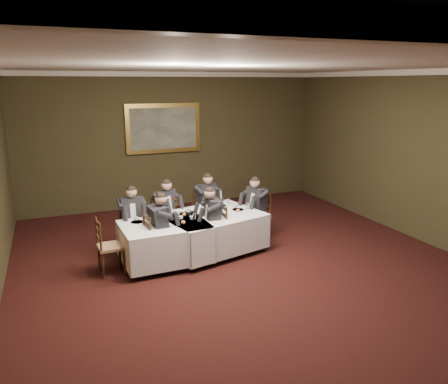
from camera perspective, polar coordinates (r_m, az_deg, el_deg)
ground at (r=7.65m, az=4.23°, el=-10.98°), size 10.00×10.00×0.00m
ceiling at (r=6.93m, az=4.77°, el=16.21°), size 8.00×10.00×0.10m
back_wall at (r=11.72m, az=-6.50°, el=6.74°), size 8.00×0.10×3.50m
right_wall at (r=9.54m, az=26.59°, el=3.64°), size 0.10×10.00×3.50m
crown_molding at (r=6.93m, az=4.76°, el=15.71°), size 8.00×10.00×0.12m
table_main at (r=8.56m, az=-1.66°, el=-4.92°), size 2.16×1.84×0.67m
table_second at (r=8.06m, az=-7.73°, el=-6.29°), size 1.60×1.24×0.67m
chair_main_backleft at (r=9.14m, az=-7.71°, el=-4.89°), size 0.59×0.58×1.00m
diner_main_backleft at (r=9.06m, az=-7.71°, el=-3.54°), size 0.58×0.61×1.35m
chair_main_backright at (r=9.63m, az=-2.47°, el=-3.77°), size 0.57×0.56×1.00m
diner_main_backright at (r=9.55m, az=-2.43°, el=-2.48°), size 0.56×0.60×1.35m
chair_main_endleft at (r=8.04m, az=-8.65°, el=-7.62°), size 0.46×0.47×1.00m
diner_main_endleft at (r=7.97m, az=-8.63°, el=-6.08°), size 0.51×0.44×1.35m
chair_main_endright at (r=9.30m, az=4.36°, el=-4.46°), size 0.53×0.55×1.00m
diner_main_endright at (r=9.22m, az=4.33°, el=-3.13°), size 0.58×0.53×1.35m
chair_sec_backleft at (r=8.75m, az=-11.81°, el=-5.95°), size 0.45×0.43×1.00m
diner_sec_backleft at (r=8.66m, az=-11.87°, el=-4.55°), size 0.43×0.49×1.35m
chair_sec_backright at (r=8.94m, az=-6.58°, el=-5.28°), size 0.51×0.49×1.00m
chair_sec_endright at (r=8.42m, az=-1.25°, el=-6.45°), size 0.44×0.46×1.00m
diner_sec_endright at (r=8.34m, az=-1.33°, el=-4.99°), size 0.50×0.44×1.35m
chair_sec_endleft at (r=7.92m, az=-14.57°, el=-8.28°), size 0.44×0.46×1.00m
centerpiece at (r=8.40m, az=-1.69°, el=-2.07°), size 0.29×0.27×0.27m
candlestick at (r=8.50m, az=-0.42°, el=-1.70°), size 0.06×0.06×0.44m
place_setting_table_main at (r=8.55m, az=-5.67°, el=-2.57°), size 0.33×0.31×0.14m
place_setting_table_second at (r=8.18m, az=-10.94°, el=-3.54°), size 0.33×0.31×0.14m
painting at (r=11.54m, az=-7.92°, el=8.24°), size 1.96×0.09×1.27m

